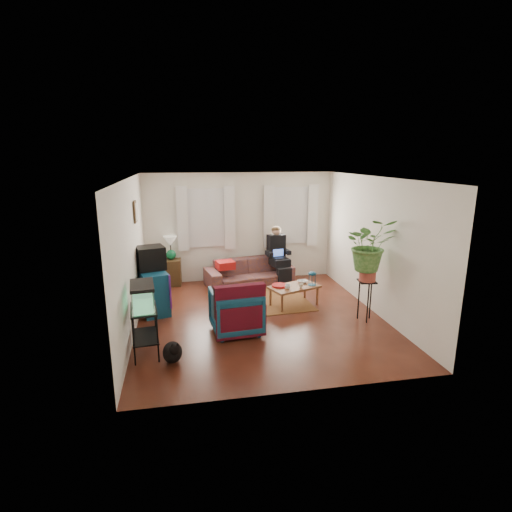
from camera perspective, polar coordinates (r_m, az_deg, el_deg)
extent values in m
cube|color=#4F2B14|center=(7.64, 0.57, -8.76)|extent=(4.50, 5.00, 0.01)
cube|color=white|center=(7.05, 0.62, 11.12)|extent=(4.50, 5.00, 0.01)
cube|color=silver|center=(9.65, -2.35, 4.13)|extent=(4.50, 0.01, 2.60)
cube|color=silver|center=(4.90, 6.40, -5.82)|extent=(4.50, 0.01, 2.60)
cube|color=silver|center=(7.15, -17.38, -0.03)|extent=(0.01, 5.00, 2.60)
cube|color=silver|center=(7.98, 16.65, 1.44)|extent=(0.01, 5.00, 2.60)
cube|color=white|center=(9.50, -7.14, 5.41)|extent=(1.08, 0.04, 1.38)
cube|color=white|center=(9.85, 4.90, 5.77)|extent=(1.08, 0.04, 1.38)
cube|color=white|center=(9.43, -7.11, 5.34)|extent=(1.36, 0.06, 1.50)
cube|color=white|center=(9.77, 5.03, 5.70)|extent=(1.36, 0.06, 1.50)
cube|color=#3D2616|center=(7.86, -16.81, 6.07)|extent=(0.04, 0.32, 0.40)
cube|color=maroon|center=(8.41, 0.47, -6.50)|extent=(2.10, 1.73, 0.01)
imported|color=brown|center=(9.44, -0.97, -1.69)|extent=(2.16, 1.18, 0.80)
cube|color=#3D2717|center=(9.62, -11.92, -2.25)|extent=(0.45, 0.45, 0.62)
cube|color=#104F61|center=(8.05, -14.54, -4.84)|extent=(0.70, 1.02, 0.84)
cube|color=black|center=(7.96, -14.84, -0.25)|extent=(0.62, 0.59, 0.45)
cube|color=black|center=(6.38, -15.56, -10.37)|extent=(0.45, 0.71, 0.75)
cube|color=#7FD899|center=(6.17, -15.91, -5.50)|extent=(0.40, 0.65, 0.40)
ellipsoid|color=black|center=(6.16, -11.87, -13.03)|extent=(0.38, 0.49, 0.37)
imported|color=#115B69|center=(6.91, -2.92, -7.53)|extent=(0.89, 0.84, 0.84)
cube|color=#9E0A0A|center=(6.56, -2.27, -7.11)|extent=(0.86, 0.28, 0.69)
cube|color=brown|center=(8.19, 5.46, -5.65)|extent=(1.12, 0.85, 0.41)
imported|color=white|center=(7.92, 4.55, -4.43)|extent=(0.14, 0.14, 0.09)
imported|color=beige|center=(8.01, 6.45, -4.26)|extent=(0.12, 0.12, 0.09)
imported|color=white|center=(8.34, 6.64, -3.65)|extent=(0.25, 0.25, 0.05)
cylinder|color=#B21414|center=(8.08, 3.36, -4.22)|extent=(0.39, 0.39, 0.04)
cube|color=black|center=(7.66, 15.39, -6.15)|extent=(0.37, 0.37, 0.76)
imported|color=#599947|center=(7.40, 15.85, 0.47)|extent=(0.97, 0.87, 0.97)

